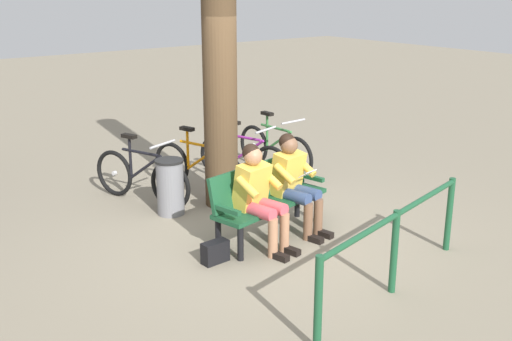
# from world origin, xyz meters

# --- Properties ---
(ground_plane) EXTENTS (40.00, 40.00, 0.00)m
(ground_plane) POSITION_xyz_m (0.00, 0.00, 0.00)
(ground_plane) COLOR gray
(bench) EXTENTS (1.66, 0.78, 0.87)m
(bench) POSITION_xyz_m (-0.04, -0.08, 0.51)
(bench) COLOR #194C2D
(bench) RESTS_ON ground
(person_reading) EXTENTS (0.54, 0.81, 1.20)m
(person_reading) POSITION_xyz_m (-0.38, 0.02, 0.66)
(person_reading) COLOR gold
(person_reading) RESTS_ON ground
(person_companion) EXTENTS (0.54, 0.81, 1.20)m
(person_companion) POSITION_xyz_m (0.25, 0.14, 0.66)
(person_companion) COLOR gold
(person_companion) RESTS_ON ground
(handbag) EXTENTS (0.31, 0.16, 0.24)m
(handbag) POSITION_xyz_m (0.87, 0.18, 0.12)
(handbag) COLOR black
(handbag) RESTS_ON ground
(tree_trunk) EXTENTS (0.44, 0.44, 4.15)m
(tree_trunk) POSITION_xyz_m (-0.22, -1.30, 2.08)
(tree_trunk) COLOR #4C3823
(tree_trunk) RESTS_ON ground
(litter_bin) EXTENTS (0.37, 0.37, 0.73)m
(litter_bin) POSITION_xyz_m (0.52, -1.39, 0.37)
(litter_bin) COLOR slate
(litter_bin) RESTS_ON ground
(bicycle_black) EXTENTS (0.48, 1.68, 0.94)m
(bicycle_black) POSITION_xyz_m (-1.74, -2.03, 0.36)
(bicycle_black) COLOR black
(bicycle_black) RESTS_ON ground
(bicycle_green) EXTENTS (0.61, 1.63, 0.94)m
(bicycle_green) POSITION_xyz_m (-0.98, -1.84, 0.36)
(bicycle_green) COLOR black
(bicycle_green) RESTS_ON ground
(bicycle_silver) EXTENTS (0.62, 1.63, 0.94)m
(bicycle_silver) POSITION_xyz_m (-0.22, -1.91, 0.36)
(bicycle_silver) COLOR black
(bicycle_silver) RESTS_ON ground
(bicycle_blue) EXTENTS (0.70, 1.59, 0.94)m
(bicycle_blue) POSITION_xyz_m (0.61, -2.01, 0.36)
(bicycle_blue) COLOR black
(bicycle_blue) RESTS_ON ground
(railing_fence) EXTENTS (2.59, 0.65, 0.85)m
(railing_fence) POSITION_xyz_m (-0.15, 1.77, 0.58)
(railing_fence) COLOR #194C2D
(railing_fence) RESTS_ON ground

